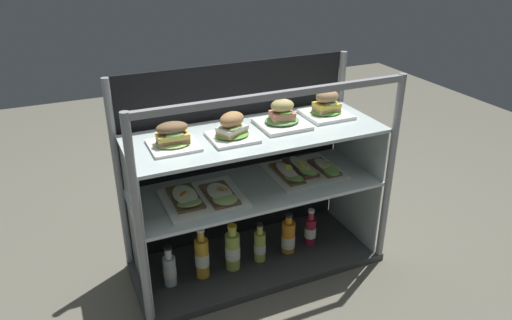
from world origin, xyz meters
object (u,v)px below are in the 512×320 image
plated_roll_sandwich_near_right_corner (232,129)px  juice_bottle_near_post (310,230)px  juice_bottle_front_fourth (260,246)px  plated_roll_sandwich_left_of_center (282,118)px  open_sandwich_tray_near_left_corner (203,197)px  juice_bottle_front_left_end (288,237)px  juice_bottle_front_middle (233,250)px  plated_roll_sandwich_right_of_center (173,138)px  juice_bottle_front_right_end (202,257)px  plated_roll_sandwich_near_left_corner (327,107)px  open_sandwich_tray_center (304,170)px  juice_bottle_back_left (170,269)px

plated_roll_sandwich_near_right_corner → juice_bottle_near_post: 0.75m
juice_bottle_near_post → juice_bottle_front_fourth: bearing=-175.9°
plated_roll_sandwich_left_of_center → open_sandwich_tray_near_left_corner: 0.49m
juice_bottle_front_left_end → juice_bottle_front_middle: bearing=-177.9°
plated_roll_sandwich_right_of_center → juice_bottle_front_left_end: (0.53, -0.01, -0.62)m
juice_bottle_front_fourth → juice_bottle_front_right_end: bearing=179.9°
plated_roll_sandwich_near_left_corner → juice_bottle_front_left_end: size_ratio=0.94×
plated_roll_sandwich_near_right_corner → juice_bottle_front_fourth: size_ratio=0.91×
plated_roll_sandwich_near_left_corner → open_sandwich_tray_center: bearing=-167.6°
juice_bottle_front_right_end → juice_bottle_front_left_end: (0.45, 0.01, -0.02)m
plated_roll_sandwich_left_of_center → juice_bottle_near_post: plated_roll_sandwich_left_of_center is taller
juice_bottle_back_left → juice_bottle_near_post: bearing=1.4°
juice_bottle_near_post → juice_bottle_front_middle: bearing=-176.9°
juice_bottle_front_middle → plated_roll_sandwich_left_of_center: bearing=10.2°
plated_roll_sandwich_near_right_corner → juice_bottle_front_fourth: bearing=0.3°
juice_bottle_front_right_end → juice_bottle_front_middle: (0.15, -0.00, -0.01)m
plated_roll_sandwich_right_of_center → juice_bottle_front_left_end: size_ratio=0.89×
open_sandwich_tray_near_left_corner → juice_bottle_front_middle: (0.13, -0.00, -0.31)m
open_sandwich_tray_center → juice_bottle_front_right_end: open_sandwich_tray_center is taller
open_sandwich_tray_center → juice_bottle_near_post: bearing=-37.5°
plated_roll_sandwich_near_left_corner → juice_bottle_back_left: plated_roll_sandwich_near_left_corner is taller
plated_roll_sandwich_near_right_corner → juice_bottle_front_right_end: size_ratio=0.74×
plated_roll_sandwich_left_of_center → juice_bottle_front_fourth: 0.63m
plated_roll_sandwich_right_of_center → juice_bottle_near_post: size_ratio=0.97×
juice_bottle_front_right_end → plated_roll_sandwich_near_right_corner: bearing=-0.4°
plated_roll_sandwich_near_left_corner → open_sandwich_tray_center: size_ratio=0.60×
plated_roll_sandwich_right_of_center → open_sandwich_tray_near_left_corner: 0.31m
plated_roll_sandwich_near_left_corner → juice_bottle_front_right_end: plated_roll_sandwich_near_left_corner is taller
plated_roll_sandwich_left_of_center → juice_bottle_front_right_end: bearing=-173.8°
juice_bottle_front_right_end → juice_bottle_front_middle: bearing=-1.1°
juice_bottle_back_left → plated_roll_sandwich_right_of_center: bearing=14.6°
plated_roll_sandwich_left_of_center → plated_roll_sandwich_near_right_corner: bearing=-169.7°
juice_bottle_near_post → open_sandwich_tray_near_left_corner: bearing=-177.8°
juice_bottle_front_right_end → plated_roll_sandwich_left_of_center: bearing=6.2°
juice_bottle_front_fourth → plated_roll_sandwich_near_right_corner: bearing=-179.7°
plated_roll_sandwich_near_right_corner → open_sandwich_tray_center: plated_roll_sandwich_near_right_corner is taller
plated_roll_sandwich_right_of_center → juice_bottle_front_right_end: size_ratio=0.75×
juice_bottle_front_fourth → plated_roll_sandwich_near_left_corner: bearing=11.3°
juice_bottle_front_fourth → open_sandwich_tray_center: bearing=10.8°
juice_bottle_front_right_end → juice_bottle_front_middle: size_ratio=1.09×
plated_roll_sandwich_right_of_center → open_sandwich_tray_near_left_corner: plated_roll_sandwich_right_of_center is taller
juice_bottle_front_fourth → juice_bottle_front_left_end: bearing=3.1°
juice_bottle_front_fourth → juice_bottle_near_post: bearing=4.1°
open_sandwich_tray_near_left_corner → juice_bottle_front_right_end: (-0.02, 0.00, -0.31)m
plated_roll_sandwich_left_of_center → plated_roll_sandwich_right_of_center: bearing=-177.2°
juice_bottle_front_right_end → juice_bottle_front_left_end: size_ratio=1.18×
plated_roll_sandwich_near_right_corner → juice_bottle_front_right_end: bearing=179.6°
plated_roll_sandwich_near_right_corner → juice_bottle_near_post: (0.42, 0.02, -0.63)m
juice_bottle_back_left → juice_bottle_near_post: 0.73m
plated_roll_sandwich_near_right_corner → plated_roll_sandwich_near_left_corner: size_ratio=0.93×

